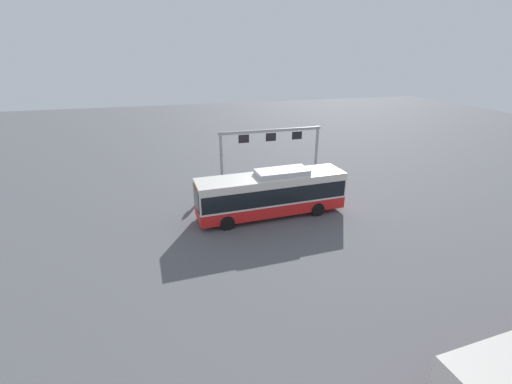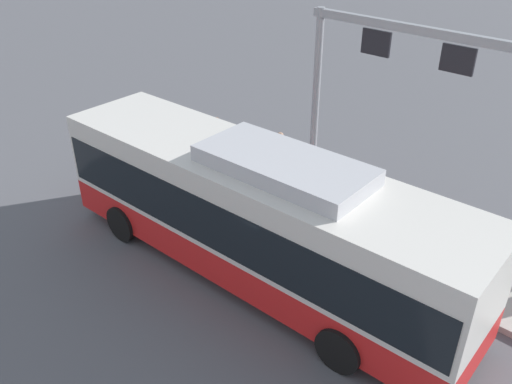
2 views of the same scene
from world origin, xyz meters
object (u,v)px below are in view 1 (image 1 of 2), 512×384
at_px(person_boarding, 197,193).
at_px(person_waiting_mid, 228,187).
at_px(trash_bin, 319,182).
at_px(bus_main, 271,192).
at_px(person_waiting_near, 242,187).

xyz_separation_m(person_boarding, person_waiting_mid, (-2.56, -0.24, 0.16)).
bearing_deg(person_waiting_mid, trash_bin, 85.22).
distance_m(bus_main, person_waiting_mid, 4.57).
distance_m(bus_main, trash_bin, 7.05).
height_order(person_boarding, person_waiting_near, person_waiting_near).
height_order(person_boarding, trash_bin, person_boarding).
height_order(bus_main, trash_bin, bus_main).
height_order(person_waiting_mid, trash_bin, person_waiting_mid).
xyz_separation_m(person_boarding, trash_bin, (-10.77, -0.34, -0.28)).
distance_m(bus_main, person_waiting_near, 3.88).
bearing_deg(person_waiting_mid, person_boarding, -90.19).
distance_m(person_waiting_near, person_waiting_mid, 1.16).
xyz_separation_m(person_boarding, person_waiting_near, (-3.70, -0.02, 0.16)).
bearing_deg(person_boarding, person_waiting_near, 98.92).
height_order(bus_main, person_waiting_mid, bus_main).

